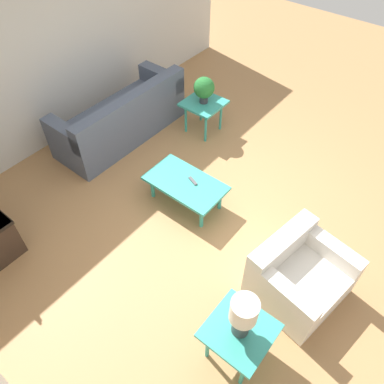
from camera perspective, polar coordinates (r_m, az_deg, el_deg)
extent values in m
plane|color=#A87A4C|center=(4.98, 5.31, -3.16)|extent=(14.00, 14.00, 0.00)
cube|color=silver|center=(5.97, -20.11, 20.07)|extent=(0.12, 7.20, 2.70)
cube|color=#4C566B|center=(6.11, -10.75, 10.30)|extent=(0.84, 2.14, 0.45)
cube|color=#4C566B|center=(5.67, -9.12, 12.61)|extent=(0.21, 2.14, 0.40)
cube|color=#4C566B|center=(6.46, -4.74, 16.98)|extent=(0.83, 0.21, 0.26)
cube|color=#4C566B|center=(5.48, -18.64, 8.24)|extent=(0.83, 0.21, 0.26)
cube|color=silver|center=(4.30, 16.05, -13.02)|extent=(0.97, 1.05, 0.40)
cube|color=silver|center=(4.08, 13.60, -7.87)|extent=(0.35, 0.95, 0.30)
cube|color=silver|center=(3.86, 13.51, -14.29)|extent=(0.84, 0.29, 0.19)
cube|color=silver|center=(4.28, 19.94, -7.79)|extent=(0.84, 0.29, 0.19)
cube|color=teal|center=(4.82, -1.00, 1.36)|extent=(1.03, 0.59, 0.04)
cylinder|color=teal|center=(4.90, 4.27, -1.10)|extent=(0.05, 0.05, 0.34)
cylinder|color=teal|center=(5.25, -3.12, 3.15)|extent=(0.05, 0.05, 0.34)
cylinder|color=teal|center=(4.69, 1.45, -3.90)|extent=(0.05, 0.05, 0.34)
cylinder|color=teal|center=(5.06, -6.04, 0.72)|extent=(0.05, 0.05, 0.34)
cube|color=teal|center=(5.94, 1.79, 13.37)|extent=(0.58, 0.58, 0.04)
cylinder|color=teal|center=(6.13, 4.39, 11.43)|extent=(0.04, 0.04, 0.50)
cylinder|color=teal|center=(6.32, 1.39, 12.77)|extent=(0.04, 0.04, 0.50)
cylinder|color=teal|center=(5.87, 2.09, 9.69)|extent=(0.04, 0.04, 0.50)
cylinder|color=teal|center=(6.06, -0.96, 11.12)|extent=(0.04, 0.04, 0.50)
cube|color=teal|center=(3.59, 7.26, -20.23)|extent=(0.58, 0.58, 0.04)
cylinder|color=teal|center=(3.89, 11.21, -21.11)|extent=(0.04, 0.04, 0.50)
cylinder|color=teal|center=(3.95, 6.05, -18.00)|extent=(0.04, 0.04, 0.50)
cylinder|color=teal|center=(3.75, 7.76, -25.72)|extent=(0.04, 0.04, 0.50)
cylinder|color=teal|center=(3.81, 2.39, -22.32)|extent=(0.04, 0.04, 0.50)
cylinder|color=#333338|center=(5.90, 1.81, 14.00)|extent=(0.13, 0.13, 0.12)
sphere|color=#236B2D|center=(5.79, 1.85, 15.61)|extent=(0.32, 0.32, 0.32)
cylinder|color=#333333|center=(3.46, 7.51, -19.27)|extent=(0.16, 0.16, 0.26)
cylinder|color=beige|center=(3.23, 7.95, -17.48)|extent=(0.24, 0.24, 0.24)
cube|color=#4C4C51|center=(4.80, 0.14, 1.70)|extent=(0.16, 0.09, 0.02)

